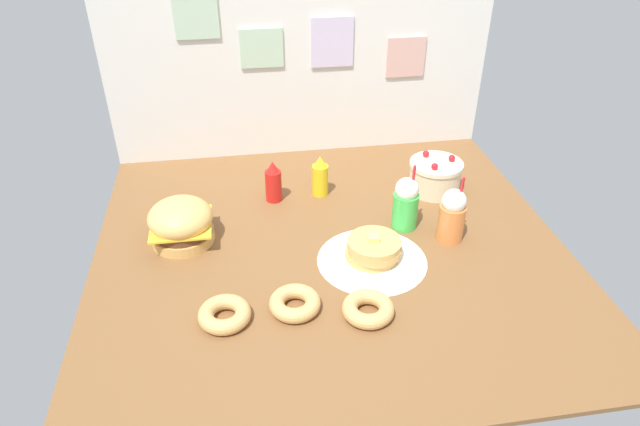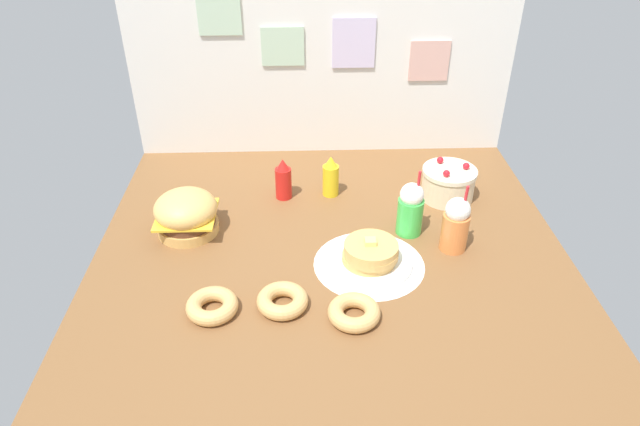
{
  "view_description": "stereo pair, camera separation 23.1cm",
  "coord_description": "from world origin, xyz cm",
  "px_view_note": "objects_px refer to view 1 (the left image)",
  "views": [
    {
      "loc": [
        -34.48,
        -188.82,
        143.61
      ],
      "look_at": [
        -4.43,
        2.27,
        16.6
      ],
      "focal_mm": 31.65,
      "sensor_mm": 36.0,
      "label": 1
    },
    {
      "loc": [
        -11.47,
        -191.04,
        143.61
      ],
      "look_at": [
        -4.43,
        2.27,
        16.6
      ],
      "focal_mm": 31.65,
      "sensor_mm": 36.0,
      "label": 2
    }
  ],
  "objects_px": {
    "pancake_stack": "(373,252)",
    "donut_chocolate": "(295,303)",
    "layer_cake": "(435,176)",
    "orange_float_cup": "(452,215)",
    "cream_soda_cup": "(406,203)",
    "donut_pink_glaze": "(225,314)",
    "mustard_bottle": "(320,177)",
    "donut_vanilla": "(368,309)",
    "burger": "(181,223)",
    "ketchup_bottle": "(273,182)"
  },
  "relations": [
    {
      "from": "pancake_stack",
      "to": "donut_chocolate",
      "type": "bearing_deg",
      "value": -146.0
    },
    {
      "from": "layer_cake",
      "to": "donut_chocolate",
      "type": "relative_size",
      "value": 1.34
    },
    {
      "from": "layer_cake",
      "to": "orange_float_cup",
      "type": "height_order",
      "value": "orange_float_cup"
    },
    {
      "from": "cream_soda_cup",
      "to": "donut_pink_glaze",
      "type": "relative_size",
      "value": 1.61
    },
    {
      "from": "mustard_bottle",
      "to": "donut_vanilla",
      "type": "distance_m",
      "value": 0.87
    },
    {
      "from": "burger",
      "to": "donut_chocolate",
      "type": "xyz_separation_m",
      "value": [
        0.42,
        -0.5,
        -0.06
      ]
    },
    {
      "from": "layer_cake",
      "to": "mustard_bottle",
      "type": "distance_m",
      "value": 0.56
    },
    {
      "from": "ketchup_bottle",
      "to": "donut_vanilla",
      "type": "relative_size",
      "value": 1.08
    },
    {
      "from": "pancake_stack",
      "to": "cream_soda_cup",
      "type": "height_order",
      "value": "cream_soda_cup"
    },
    {
      "from": "orange_float_cup",
      "to": "donut_vanilla",
      "type": "bearing_deg",
      "value": -137.99
    },
    {
      "from": "ketchup_bottle",
      "to": "donut_chocolate",
      "type": "relative_size",
      "value": 1.08
    },
    {
      "from": "ketchup_bottle",
      "to": "donut_vanilla",
      "type": "bearing_deg",
      "value": -72.53
    },
    {
      "from": "layer_cake",
      "to": "donut_vanilla",
      "type": "distance_m",
      "value": 0.97
    },
    {
      "from": "ketchup_bottle",
      "to": "donut_vanilla",
      "type": "distance_m",
      "value": 0.89
    },
    {
      "from": "pancake_stack",
      "to": "ketchup_bottle",
      "type": "relative_size",
      "value": 1.7
    },
    {
      "from": "cream_soda_cup",
      "to": "donut_chocolate",
      "type": "height_order",
      "value": "cream_soda_cup"
    },
    {
      "from": "donut_vanilla",
      "to": "mustard_bottle",
      "type": "bearing_deg",
      "value": 92.61
    },
    {
      "from": "donut_vanilla",
      "to": "pancake_stack",
      "type": "bearing_deg",
      "value": 73.54
    },
    {
      "from": "pancake_stack",
      "to": "donut_vanilla",
      "type": "distance_m",
      "value": 0.32
    },
    {
      "from": "burger",
      "to": "orange_float_cup",
      "type": "relative_size",
      "value": 0.88
    },
    {
      "from": "pancake_stack",
      "to": "layer_cake",
      "type": "distance_m",
      "value": 0.66
    },
    {
      "from": "donut_pink_glaze",
      "to": "donut_vanilla",
      "type": "xyz_separation_m",
      "value": [
        0.51,
        -0.05,
        0.0
      ]
    },
    {
      "from": "cream_soda_cup",
      "to": "layer_cake",
      "type": "bearing_deg",
      "value": 50.34
    },
    {
      "from": "layer_cake",
      "to": "cream_soda_cup",
      "type": "xyz_separation_m",
      "value": [
        -0.23,
        -0.28,
        0.04
      ]
    },
    {
      "from": "burger",
      "to": "donut_pink_glaze",
      "type": "distance_m",
      "value": 0.55
    },
    {
      "from": "ketchup_bottle",
      "to": "mustard_bottle",
      "type": "distance_m",
      "value": 0.23
    },
    {
      "from": "cream_soda_cup",
      "to": "donut_chocolate",
      "type": "xyz_separation_m",
      "value": [
        -0.55,
        -0.46,
        -0.09
      ]
    },
    {
      "from": "burger",
      "to": "donut_vanilla",
      "type": "xyz_separation_m",
      "value": [
        0.68,
        -0.57,
        -0.06
      ]
    },
    {
      "from": "donut_pink_glaze",
      "to": "pancake_stack",
      "type": "bearing_deg",
      "value": 22.82
    },
    {
      "from": "donut_pink_glaze",
      "to": "burger",
      "type": "bearing_deg",
      "value": 107.97
    },
    {
      "from": "donut_vanilla",
      "to": "cream_soda_cup",
      "type": "bearing_deg",
      "value": 61.65
    },
    {
      "from": "pancake_stack",
      "to": "cream_soda_cup",
      "type": "relative_size",
      "value": 1.13
    },
    {
      "from": "orange_float_cup",
      "to": "donut_vanilla",
      "type": "xyz_separation_m",
      "value": [
        -0.45,
        -0.41,
        -0.09
      ]
    },
    {
      "from": "burger",
      "to": "mustard_bottle",
      "type": "distance_m",
      "value": 0.71
    },
    {
      "from": "burger",
      "to": "donut_vanilla",
      "type": "distance_m",
      "value": 0.89
    },
    {
      "from": "donut_vanilla",
      "to": "donut_chocolate",
      "type": "bearing_deg",
      "value": 164.57
    },
    {
      "from": "burger",
      "to": "pancake_stack",
      "type": "relative_size",
      "value": 0.78
    },
    {
      "from": "ketchup_bottle",
      "to": "cream_soda_cup",
      "type": "relative_size",
      "value": 0.67
    },
    {
      "from": "burger",
      "to": "orange_float_cup",
      "type": "bearing_deg",
      "value": -8.24
    },
    {
      "from": "ketchup_bottle",
      "to": "donut_pink_glaze",
      "type": "xyz_separation_m",
      "value": [
        -0.25,
        -0.79,
        -0.06
      ]
    },
    {
      "from": "layer_cake",
      "to": "orange_float_cup",
      "type": "relative_size",
      "value": 0.83
    },
    {
      "from": "donut_pink_glaze",
      "to": "donut_vanilla",
      "type": "bearing_deg",
      "value": -5.83
    },
    {
      "from": "donut_pink_glaze",
      "to": "cream_soda_cup",
      "type": "bearing_deg",
      "value": 30.93
    },
    {
      "from": "mustard_bottle",
      "to": "orange_float_cup",
      "type": "bearing_deg",
      "value": -42.79
    },
    {
      "from": "orange_float_cup",
      "to": "donut_vanilla",
      "type": "height_order",
      "value": "orange_float_cup"
    },
    {
      "from": "cream_soda_cup",
      "to": "donut_chocolate",
      "type": "relative_size",
      "value": 1.61
    },
    {
      "from": "pancake_stack",
      "to": "layer_cake",
      "type": "xyz_separation_m",
      "value": [
        0.43,
        0.51,
        0.03
      ]
    },
    {
      "from": "mustard_bottle",
      "to": "donut_vanilla",
      "type": "xyz_separation_m",
      "value": [
        0.04,
        -0.87,
        -0.06
      ]
    },
    {
      "from": "pancake_stack",
      "to": "cream_soda_cup",
      "type": "bearing_deg",
      "value": 48.93
    },
    {
      "from": "ketchup_bottle",
      "to": "orange_float_cup",
      "type": "bearing_deg",
      "value": -31.31
    }
  ]
}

